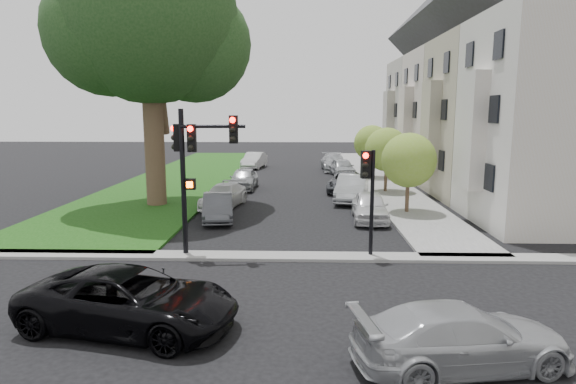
{
  "coord_description": "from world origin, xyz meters",
  "views": [
    {
      "loc": [
        0.6,
        -15.29,
        5.42
      ],
      "look_at": [
        0.0,
        5.0,
        2.0
      ],
      "focal_mm": 30.0,
      "sensor_mm": 36.0,
      "label": 1
    }
  ],
  "objects_px": {
    "car_parked_4": "(334,162)",
    "car_parked_9": "(254,160)",
    "car_cross_near": "(130,300)",
    "car_parked_6": "(224,196)",
    "car_parked_3": "(342,167)",
    "car_parked_7": "(243,179)",
    "traffic_signal_main": "(194,156)",
    "eucalyptus": "(147,15)",
    "small_tree_a": "(409,160)",
    "small_tree_b": "(387,150)",
    "traffic_signal_secondary": "(369,183)",
    "car_parked_0": "(370,206)",
    "car_parked_5": "(218,207)",
    "car_parked_2": "(347,182)",
    "car_cross_far": "(461,337)",
    "small_tree_c": "(372,143)",
    "car_parked_1": "(352,188)"
  },
  "relations": [
    {
      "from": "car_parked_2",
      "to": "car_parked_4",
      "type": "bearing_deg",
      "value": 102.33
    },
    {
      "from": "car_cross_far",
      "to": "car_parked_4",
      "type": "bearing_deg",
      "value": -10.31
    },
    {
      "from": "car_parked_4",
      "to": "car_parked_9",
      "type": "height_order",
      "value": "car_parked_4"
    },
    {
      "from": "eucalyptus",
      "to": "traffic_signal_main",
      "type": "relative_size",
      "value": 2.81
    },
    {
      "from": "eucalyptus",
      "to": "small_tree_b",
      "type": "xyz_separation_m",
      "value": [
        14.04,
        4.99,
        -7.69
      ]
    },
    {
      "from": "small_tree_c",
      "to": "car_parked_7",
      "type": "xyz_separation_m",
      "value": [
        -9.71,
        -5.68,
        -2.13
      ]
    },
    {
      "from": "car_parked_3",
      "to": "small_tree_b",
      "type": "bearing_deg",
      "value": -81.22
    },
    {
      "from": "small_tree_c",
      "to": "car_cross_far",
      "type": "height_order",
      "value": "small_tree_c"
    },
    {
      "from": "traffic_signal_main",
      "to": "car_parked_0",
      "type": "distance_m",
      "value": 10.06
    },
    {
      "from": "car_parked_3",
      "to": "car_parked_9",
      "type": "distance_m",
      "value": 9.7
    },
    {
      "from": "car_parked_7",
      "to": "car_cross_near",
      "type": "bearing_deg",
      "value": -88.69
    },
    {
      "from": "small_tree_b",
      "to": "traffic_signal_main",
      "type": "xyz_separation_m",
      "value": [
        -9.57,
        -14.53,
        0.9
      ]
    },
    {
      "from": "small_tree_a",
      "to": "car_cross_near",
      "type": "relative_size",
      "value": 0.79
    },
    {
      "from": "car_parked_4",
      "to": "car_parked_9",
      "type": "bearing_deg",
      "value": 163.6
    },
    {
      "from": "car_parked_0",
      "to": "car_parked_4",
      "type": "height_order",
      "value": "car_parked_4"
    },
    {
      "from": "small_tree_c",
      "to": "small_tree_a",
      "type": "bearing_deg",
      "value": -90.0
    },
    {
      "from": "car_parked_1",
      "to": "car_parked_3",
      "type": "relative_size",
      "value": 1.12
    },
    {
      "from": "small_tree_b",
      "to": "car_parked_6",
      "type": "relative_size",
      "value": 0.97
    },
    {
      "from": "small_tree_b",
      "to": "car_parked_0",
      "type": "bearing_deg",
      "value": -104.75
    },
    {
      "from": "car_cross_near",
      "to": "car_parked_6",
      "type": "distance_m",
      "value": 15.58
    },
    {
      "from": "traffic_signal_main",
      "to": "traffic_signal_secondary",
      "type": "height_order",
      "value": "traffic_signal_main"
    },
    {
      "from": "traffic_signal_main",
      "to": "car_parked_7",
      "type": "height_order",
      "value": "traffic_signal_main"
    },
    {
      "from": "small_tree_b",
      "to": "car_parked_1",
      "type": "distance_m",
      "value": 4.61
    },
    {
      "from": "car_parked_1",
      "to": "car_parked_2",
      "type": "height_order",
      "value": "car_parked_1"
    },
    {
      "from": "eucalyptus",
      "to": "car_parked_3",
      "type": "bearing_deg",
      "value": 48.39
    },
    {
      "from": "car_parked_2",
      "to": "car_parked_9",
      "type": "relative_size",
      "value": 1.06
    },
    {
      "from": "car_parked_2",
      "to": "traffic_signal_main",
      "type": "bearing_deg",
      "value": -103.43
    },
    {
      "from": "traffic_signal_main",
      "to": "car_parked_2",
      "type": "relative_size",
      "value": 1.14
    },
    {
      "from": "traffic_signal_main",
      "to": "car_parked_7",
      "type": "bearing_deg",
      "value": 90.51
    },
    {
      "from": "car_cross_near",
      "to": "car_parked_3",
      "type": "bearing_deg",
      "value": -3.02
    },
    {
      "from": "small_tree_a",
      "to": "small_tree_b",
      "type": "height_order",
      "value": "small_tree_b"
    },
    {
      "from": "car_parked_0",
      "to": "car_parked_6",
      "type": "distance_m",
      "value": 8.49
    },
    {
      "from": "car_parked_3",
      "to": "car_parked_5",
      "type": "height_order",
      "value": "car_parked_3"
    },
    {
      "from": "car_parked_6",
      "to": "car_parked_7",
      "type": "xyz_separation_m",
      "value": [
        0.36,
        6.38,
        0.09
      ]
    },
    {
      "from": "small_tree_b",
      "to": "car_parked_2",
      "type": "relative_size",
      "value": 0.9
    },
    {
      "from": "car_parked_0",
      "to": "small_tree_a",
      "type": "bearing_deg",
      "value": 40.61
    },
    {
      "from": "car_cross_near",
      "to": "car_parked_7",
      "type": "bearing_deg",
      "value": 11.29
    },
    {
      "from": "traffic_signal_main",
      "to": "traffic_signal_secondary",
      "type": "xyz_separation_m",
      "value": [
        6.41,
        -0.04,
        -0.99
      ]
    },
    {
      "from": "car_parked_6",
      "to": "car_parked_0",
      "type": "bearing_deg",
      "value": -11.82
    },
    {
      "from": "eucalyptus",
      "to": "car_parked_9",
      "type": "bearing_deg",
      "value": 78.44
    },
    {
      "from": "car_parked_7",
      "to": "car_parked_9",
      "type": "relative_size",
      "value": 0.95
    },
    {
      "from": "small_tree_b",
      "to": "car_parked_3",
      "type": "height_order",
      "value": "small_tree_b"
    },
    {
      "from": "car_parked_9",
      "to": "traffic_signal_main",
      "type": "bearing_deg",
      "value": -79.88
    },
    {
      "from": "eucalyptus",
      "to": "car_parked_0",
      "type": "bearing_deg",
      "value": -16.03
    },
    {
      "from": "traffic_signal_secondary",
      "to": "car_parked_9",
      "type": "xyz_separation_m",
      "value": [
        -7.04,
        28.41,
        -2.06
      ]
    },
    {
      "from": "car_parked_5",
      "to": "car_parked_3",
      "type": "bearing_deg",
      "value": 56.41
    },
    {
      "from": "car_parked_3",
      "to": "car_parked_4",
      "type": "bearing_deg",
      "value": 91.42
    },
    {
      "from": "traffic_signal_secondary",
      "to": "car_parked_7",
      "type": "relative_size",
      "value": 0.93
    },
    {
      "from": "car_parked_3",
      "to": "car_parked_6",
      "type": "xyz_separation_m",
      "value": [
        -7.86,
        -13.51,
        -0.09
      ]
    },
    {
      "from": "car_parked_4",
      "to": "car_parked_7",
      "type": "distance_m",
      "value": 12.83
    }
  ]
}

